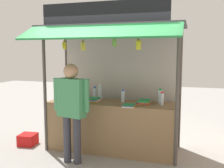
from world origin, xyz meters
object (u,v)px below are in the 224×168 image
at_px(banana_bunch_rightmost, 83,46).
at_px(banana_bunch_leftmost, 64,45).
at_px(water_bottle_front_right, 100,92).
at_px(water_bottle_left, 160,96).
at_px(water_bottle_mid_left, 123,96).
at_px(magazine_stack_far_right, 144,102).
at_px(magazine_stack_right, 129,106).
at_px(banana_bunch_inner_left, 114,43).
at_px(magazine_stack_far_left, 69,101).
at_px(water_bottle_center, 162,99).
at_px(water_bottle_back_left, 95,93).
at_px(banana_bunch_inner_right, 138,45).
at_px(magazine_stack_mid_right, 94,100).
at_px(vendor_person, 71,104).
at_px(plastic_crate, 28,139).

xyz_separation_m(banana_bunch_rightmost, banana_bunch_leftmost, (-0.35, -0.00, 0.01)).
distance_m(water_bottle_front_right, banana_bunch_leftmost, 1.25).
relative_size(water_bottle_left, water_bottle_mid_left, 1.18).
relative_size(water_bottle_left, banana_bunch_leftmost, 0.93).
bearing_deg(magazine_stack_far_right, banana_bunch_rightmost, -154.99).
xyz_separation_m(magazine_stack_right, banana_bunch_inner_left, (-0.22, -0.18, 1.08)).
distance_m(magazine_stack_far_left, banana_bunch_rightmost, 1.09).
distance_m(water_bottle_center, water_bottle_mid_left, 0.75).
bearing_deg(water_bottle_front_right, banana_bunch_inner_left, -54.57).
xyz_separation_m(water_bottle_mid_left, magazine_stack_right, (0.22, -0.40, -0.09)).
distance_m(water_bottle_back_left, magazine_stack_right, 1.03).
xyz_separation_m(water_bottle_front_right, banana_bunch_inner_right, (0.93, -0.75, 0.92)).
xyz_separation_m(magazine_stack_mid_right, banana_bunch_inner_left, (0.53, -0.42, 1.07)).
distance_m(banana_bunch_inner_right, vendor_person, 1.48).
bearing_deg(water_bottle_center, banana_bunch_inner_left, -147.04).
height_order(magazine_stack_right, banana_bunch_rightmost, banana_bunch_rightmost).
distance_m(water_bottle_front_right, banana_bunch_inner_left, 1.33).
bearing_deg(water_bottle_mid_left, magazine_stack_far_left, -156.84).
height_order(water_bottle_back_left, magazine_stack_right, water_bottle_back_left).
height_order(water_bottle_back_left, banana_bunch_inner_left, banana_bunch_inner_left).
bearing_deg(water_bottle_back_left, banana_bunch_rightmost, -84.19).
height_order(magazine_stack_mid_right, banana_bunch_leftmost, banana_bunch_leftmost).
distance_m(banana_bunch_rightmost, vendor_person, 1.02).
relative_size(magazine_stack_far_right, vendor_person, 0.18).
xyz_separation_m(magazine_stack_far_right, banana_bunch_rightmost, (-0.99, -0.46, 1.01)).
xyz_separation_m(water_bottle_back_left, magazine_stack_mid_right, (0.11, -0.32, -0.08)).
distance_m(water_bottle_mid_left, banana_bunch_inner_left, 1.14).
bearing_deg(water_bottle_front_right, water_bottle_mid_left, -17.99).
xyz_separation_m(magazine_stack_right, plastic_crate, (-2.13, 0.05, -0.85)).
xyz_separation_m(water_bottle_mid_left, plastic_crate, (-1.92, -0.35, -0.94)).
height_order(water_bottle_left, vendor_person, vendor_person).
height_order(banana_bunch_rightmost, plastic_crate, banana_bunch_rightmost).
relative_size(magazine_stack_far_left, banana_bunch_rightmost, 0.97).
height_order(magazine_stack_right, magazine_stack_mid_right, magazine_stack_mid_right).
bearing_deg(banana_bunch_leftmost, banana_bunch_inner_left, 0.12).
relative_size(magazine_stack_mid_right, banana_bunch_rightmost, 0.92).
xyz_separation_m(water_bottle_mid_left, banana_bunch_rightmost, (-0.57, -0.57, 0.94)).
height_order(magazine_stack_far_left, banana_bunch_inner_right, banana_bunch_inner_right).
relative_size(water_bottle_mid_left, banana_bunch_rightmost, 0.73).
height_order(magazine_stack_far_right, banana_bunch_inner_right, banana_bunch_inner_right).
xyz_separation_m(magazine_stack_right, magazine_stack_far_right, (0.21, 0.29, 0.02)).
distance_m(magazine_stack_far_right, banana_bunch_rightmost, 1.49).
bearing_deg(magazine_stack_far_left, banana_bunch_inner_left, -10.52).
relative_size(magazine_stack_right, plastic_crate, 0.80).
relative_size(banana_bunch_inner_left, plastic_crate, 0.80).
distance_m(water_bottle_front_right, magazine_stack_right, 0.95).
bearing_deg(vendor_person, magazine_stack_right, 41.28).
height_order(magazine_stack_mid_right, plastic_crate, magazine_stack_mid_right).
xyz_separation_m(banana_bunch_inner_left, vendor_person, (-0.66, -0.30, -1.02)).
bearing_deg(banana_bunch_rightmost, banana_bunch_leftmost, -179.72).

